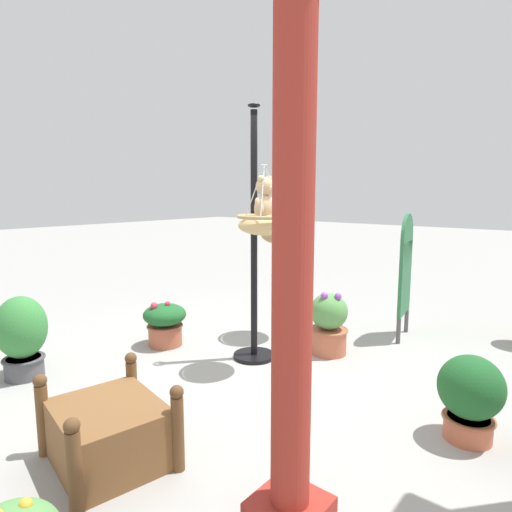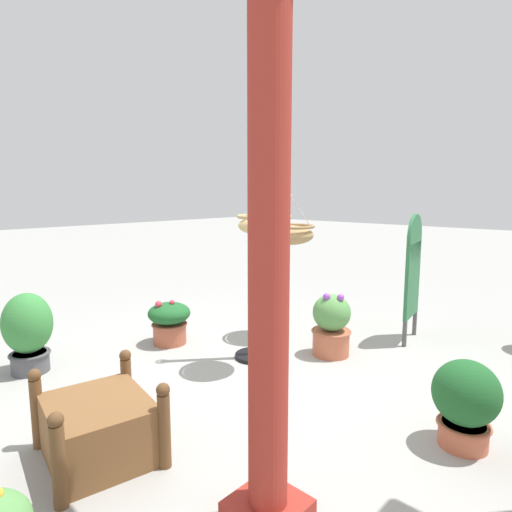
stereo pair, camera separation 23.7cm
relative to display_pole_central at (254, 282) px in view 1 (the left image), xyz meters
The scene contains 12 objects.
ground_plane 0.88m from the display_pole_central, 33.42° to the left, with size 40.00×40.00×0.00m, color #9E9E99.
display_pole_central is the anchor object (origin of this frame).
hanging_basket_with_teddy 0.69m from the display_pole_central, 59.04° to the left, with size 0.53×0.53×0.67m.
teddy_bear 0.88m from the display_pole_central, 61.16° to the left, with size 0.31×0.27×0.45m.
hanging_basket_left_high 0.91m from the display_pole_central, 167.78° to the right, with size 0.59×0.59×0.59m.
greenhouse_pillar_right 2.41m from the display_pole_central, 44.40° to the left, with size 0.39×0.39×3.06m.
wooden_planter_box 2.12m from the display_pole_central, 12.06° to the left, with size 0.84×0.91×0.56m.
potted_plant_flowering_red 2.23m from the display_pole_central, 84.31° to the left, with size 0.45×0.45×0.62m.
potted_plant_tall_leafy 0.96m from the display_pole_central, 138.35° to the left, with size 0.43×0.43×0.70m.
potted_plant_trailing_ivy 2.28m from the display_pole_central, 37.70° to the right, with size 0.46×0.46×0.79m.
potted_plant_broad_leaf 1.23m from the display_pole_central, 70.77° to the right, with size 0.49×0.49×0.53m.
display_sign_board 1.91m from the display_pole_central, 149.24° to the left, with size 0.56×0.14×1.50m.
Camera 1 is at (3.13, 2.64, 1.74)m, focal length 30.17 mm.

